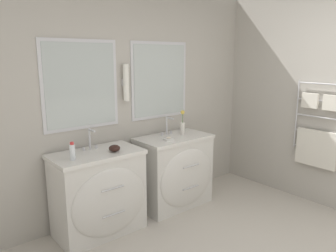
% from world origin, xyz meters
% --- Properties ---
extents(wall_back, '(5.28, 0.15, 2.60)m').
position_xyz_m(wall_back, '(-0.00, 2.24, 1.31)').
color(wall_back, '#B2ADA3').
rests_on(wall_back, ground_plane).
extents(wall_right, '(0.13, 4.32, 2.60)m').
position_xyz_m(wall_right, '(1.87, 0.99, 1.29)').
color(wall_right, '#B2ADA3').
rests_on(wall_right, ground_plane).
extents(vanity_left, '(0.90, 0.57, 0.87)m').
position_xyz_m(vanity_left, '(-0.60, 1.91, 0.44)').
color(vanity_left, silver).
rests_on(vanity_left, ground_plane).
extents(vanity_right, '(0.90, 0.57, 0.87)m').
position_xyz_m(vanity_right, '(0.43, 1.91, 0.44)').
color(vanity_right, silver).
rests_on(vanity_right, ground_plane).
extents(faucet_left, '(0.17, 0.14, 0.22)m').
position_xyz_m(faucet_left, '(-0.60, 2.06, 0.98)').
color(faucet_left, silver).
rests_on(faucet_left, vanity_left).
extents(faucet_right, '(0.17, 0.14, 0.22)m').
position_xyz_m(faucet_right, '(0.43, 2.06, 0.98)').
color(faucet_right, silver).
rests_on(faucet_right, vanity_right).
extents(toiletry_bottle, '(0.05, 0.05, 0.17)m').
position_xyz_m(toiletry_bottle, '(-0.88, 1.85, 0.95)').
color(toiletry_bottle, silver).
rests_on(toiletry_bottle, vanity_left).
extents(amenity_bowl, '(0.12, 0.12, 0.07)m').
position_xyz_m(amenity_bowl, '(-0.44, 1.84, 0.91)').
color(amenity_bowl, black).
rests_on(amenity_bowl, vanity_left).
extents(flower_vase, '(0.06, 0.06, 0.30)m').
position_xyz_m(flower_vase, '(0.58, 1.96, 0.99)').
color(flower_vase, silver).
rests_on(flower_vase, vanity_right).
extents(soap_dish, '(0.10, 0.07, 0.04)m').
position_xyz_m(soap_dish, '(0.26, 1.83, 0.89)').
color(soap_dish, white).
rests_on(soap_dish, vanity_right).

